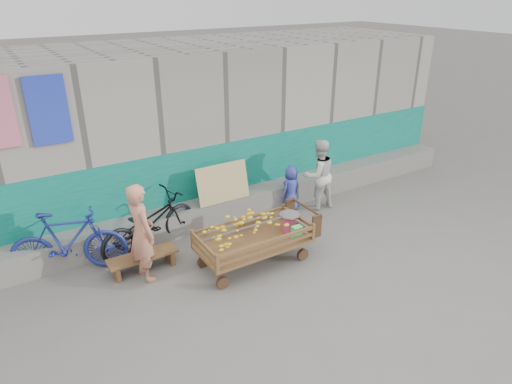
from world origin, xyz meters
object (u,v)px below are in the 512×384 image
banana_cart (252,234)px  child (291,188)px  bicycle_blue (68,242)px  bicycle_dark (149,223)px  bench (143,259)px  vendor_man (141,233)px  woman (318,175)px

banana_cart → child: 2.07m
bicycle_blue → bicycle_dark: bearing=-69.8°
bench → bicycle_dark: 0.69m
banana_cart → bicycle_dark: size_ratio=1.06×
banana_cart → vendor_man: bearing=160.3°
banana_cart → bicycle_dark: bearing=132.5°
banana_cart → bench: banana_cart is taller
vendor_man → child: vendor_man is taller
child → bicycle_blue: bearing=-11.9°
child → bicycle_dark: 2.84m
bench → woman: woman is taller
child → woman: bearing=149.3°
banana_cart → vendor_man: size_ratio=1.25×
bench → child: (3.16, 0.49, 0.26)m
woman → banana_cart: bearing=30.0°
woman → bicycle_blue: size_ratio=0.82×
bicycle_blue → woman: bearing=-72.7°
banana_cart → bicycle_blue: bicycle_blue is taller
banana_cart → vendor_man: 1.65m
woman → bicycle_blue: 4.62m
bicycle_dark → bicycle_blue: (-1.26, 0.00, 0.04)m
banana_cart → vendor_man: vendor_man is taller
woman → child: size_ratio=1.53×
child → bicycle_blue: (-4.10, 0.05, 0.06)m
banana_cart → woman: bearing=26.3°
banana_cart → woman: size_ratio=1.37×
bicycle_dark → child: bearing=-106.1°
bench → bicycle_dark: (0.32, 0.54, 0.28)m
bicycle_dark → bicycle_blue: size_ratio=1.05×
banana_cart → child: child is taller
bench → vendor_man: vendor_man is taller
woman → child: bearing=-15.9°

